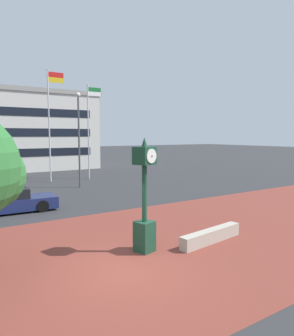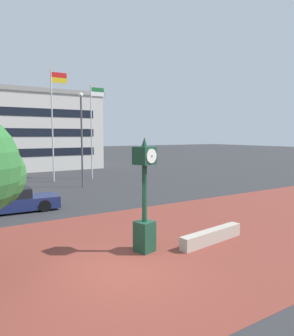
{
  "view_description": "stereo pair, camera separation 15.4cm",
  "coord_description": "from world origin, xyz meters",
  "px_view_note": "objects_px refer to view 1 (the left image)",
  "views": [
    {
      "loc": [
        -4.47,
        -8.24,
        4.14
      ],
      "look_at": [
        1.47,
        0.87,
        3.01
      ],
      "focal_mm": 33.91,
      "sensor_mm": 36.0,
      "label": 1
    },
    {
      "loc": [
        -4.34,
        -8.32,
        4.14
      ],
      "look_at": [
        1.47,
        0.87,
        3.01
      ],
      "focal_mm": 33.91,
      "sensor_mm": 36.0,
      "label": 2
    }
  ],
  "objects_px": {
    "flagpole_primary": "(50,118)",
    "flagpole_secondary": "(89,125)",
    "street_clock": "(144,203)",
    "car_street_mid": "(11,202)",
    "street_lamp_post": "(79,131)"
  },
  "relations": [
    {
      "from": "flagpole_primary",
      "to": "street_lamp_post",
      "type": "relative_size",
      "value": 1.33
    },
    {
      "from": "car_street_mid",
      "to": "flagpole_secondary",
      "type": "xyz_separation_m",
      "value": [
        8.85,
        10.1,
        4.48
      ]
    },
    {
      "from": "car_street_mid",
      "to": "flagpole_secondary",
      "type": "relative_size",
      "value": 0.52
    },
    {
      "from": "flagpole_secondary",
      "to": "car_street_mid",
      "type": "bearing_deg",
      "value": -131.24
    },
    {
      "from": "flagpole_secondary",
      "to": "flagpole_primary",
      "type": "bearing_deg",
      "value": 180.0
    },
    {
      "from": "street_clock",
      "to": "flagpole_secondary",
      "type": "bearing_deg",
      "value": 56.82
    },
    {
      "from": "street_clock",
      "to": "car_street_mid",
      "type": "height_order",
      "value": "street_clock"
    },
    {
      "from": "flagpole_primary",
      "to": "flagpole_secondary",
      "type": "height_order",
      "value": "flagpole_primary"
    },
    {
      "from": "flagpole_primary",
      "to": "street_lamp_post",
      "type": "bearing_deg",
      "value": -78.12
    },
    {
      "from": "flagpole_primary",
      "to": "flagpole_secondary",
      "type": "xyz_separation_m",
      "value": [
        3.65,
        -0.0,
        -0.62
      ]
    },
    {
      "from": "street_lamp_post",
      "to": "flagpole_secondary",
      "type": "bearing_deg",
      "value": 57.97
    },
    {
      "from": "street_clock",
      "to": "car_street_mid",
      "type": "relative_size",
      "value": 0.88
    },
    {
      "from": "street_clock",
      "to": "street_lamp_post",
      "type": "bearing_deg",
      "value": 61.79
    },
    {
      "from": "car_street_mid",
      "to": "street_lamp_post",
      "type": "bearing_deg",
      "value": 135.82
    },
    {
      "from": "car_street_mid",
      "to": "street_clock",
      "type": "bearing_deg",
      "value": 20.82
    }
  ]
}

